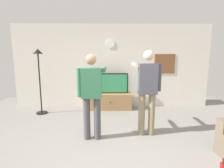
{
  "coord_description": "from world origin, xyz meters",
  "views": [
    {
      "loc": [
        -0.06,
        -2.89,
        1.74
      ],
      "look_at": [
        -0.02,
        1.2,
        1.05
      ],
      "focal_mm": 28.23,
      "sensor_mm": 36.0,
      "label": 1
    }
  ],
  "objects": [
    {
      "name": "wall_clock",
      "position": [
        -0.06,
        2.89,
        2.07
      ],
      "size": [
        0.27,
        0.03,
        0.27
      ],
      "primitive_type": "cylinder",
      "rotation": [
        1.57,
        0.0,
        0.0
      ],
      "color": "white"
    },
    {
      "name": "person_standing_nearer_lamp",
      "position": [
        -0.43,
        0.58,
        0.99
      ],
      "size": [
        0.57,
        0.78,
        1.75
      ],
      "color": "#4C4C51",
      "rests_on": "ground_plane"
    },
    {
      "name": "television",
      "position": [
        -0.06,
        2.65,
        0.83
      ],
      "size": [
        1.13,
        0.07,
        0.64
      ],
      "color": "black",
      "rests_on": "tv_stand"
    },
    {
      "name": "ground_plane",
      "position": [
        0.0,
        0.0,
        0.0
      ],
      "size": [
        8.4,
        8.4,
        0.0
      ],
      "primitive_type": "plane",
      "color": "gray"
    },
    {
      "name": "tv_stand",
      "position": [
        -0.06,
        2.6,
        0.25
      ],
      "size": [
        1.35,
        0.49,
        0.51
      ],
      "color": "#997047",
      "rests_on": "ground_plane"
    },
    {
      "name": "back_wall",
      "position": [
        0.0,
        2.95,
        1.35
      ],
      "size": [
        6.4,
        0.1,
        2.7
      ],
      "primitive_type": "cube",
      "color": "silver",
      "rests_on": "ground_plane"
    },
    {
      "name": "floor_lamp",
      "position": [
        -2.11,
        2.18,
        1.35
      ],
      "size": [
        0.32,
        0.32,
        1.89
      ],
      "color": "black",
      "rests_on": "ground_plane"
    },
    {
      "name": "person_standing_nearer_couch",
      "position": [
        0.73,
        0.76,
        1.03
      ],
      "size": [
        0.57,
        0.78,
        1.82
      ],
      "color": "gray",
      "rests_on": "ground_plane"
    },
    {
      "name": "framed_picture",
      "position": [
        1.73,
        2.9,
        1.43
      ],
      "size": [
        0.67,
        0.04,
        0.63
      ],
      "primitive_type": "cube",
      "color": "brown"
    }
  ]
}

